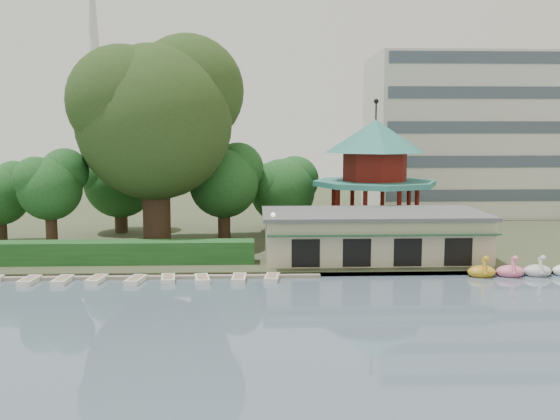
{
  "coord_description": "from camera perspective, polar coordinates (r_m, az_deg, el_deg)",
  "views": [
    {
      "loc": [
        0.1,
        -29.42,
        11.12
      ],
      "look_at": [
        2.0,
        18.0,
        5.0
      ],
      "focal_mm": 40.0,
      "sensor_mm": 36.0,
      "label": 1
    }
  ],
  "objects": [
    {
      "name": "ground_plane",
      "position": [
        31.45,
        -2.39,
        -13.37
      ],
      "size": [
        220.0,
        220.0,
        0.0
      ],
      "primitive_type": "plane",
      "color": "slate",
      "rests_on": "ground"
    },
    {
      "name": "shore",
      "position": [
        82.15,
        -2.34,
        -0.3
      ],
      "size": [
        220.0,
        70.0,
        0.4
      ],
      "primitive_type": "cube",
      "color": "#424930",
      "rests_on": "ground"
    },
    {
      "name": "embankment",
      "position": [
        47.99,
        -2.37,
        -5.87
      ],
      "size": [
        220.0,
        0.6,
        0.3
      ],
      "primitive_type": "cube",
      "color": "gray",
      "rests_on": "ground"
    },
    {
      "name": "dock",
      "position": [
        49.4,
        -16.5,
        -5.82
      ],
      "size": [
        34.0,
        1.6,
        0.24
      ],
      "primitive_type": "cube",
      "color": "gray",
      "rests_on": "ground"
    },
    {
      "name": "boathouse",
      "position": [
        53.06,
        8.5,
        -2.23
      ],
      "size": [
        18.6,
        9.39,
        3.9
      ],
      "color": "#C2B796",
      "rests_on": "shore"
    },
    {
      "name": "pavilion",
      "position": [
        62.66,
        8.68,
        3.94
      ],
      "size": [
        12.4,
        12.4,
        13.5
      ],
      "color": "#C2B796",
      "rests_on": "shore"
    },
    {
      "name": "office_building",
      "position": [
        84.92,
        20.37,
        5.96
      ],
      "size": [
        38.0,
        18.0,
        20.0
      ],
      "color": "silver",
      "rests_on": "shore"
    },
    {
      "name": "broadcast_tower",
      "position": [
        176.06,
        -16.65,
        14.51
      ],
      "size": [
        8.0,
        8.0,
        96.0
      ],
      "color": "silver",
      "rests_on": "ground"
    },
    {
      "name": "hedge",
      "position": [
        53.07,
        -18.82,
        -3.71
      ],
      "size": [
        30.0,
        2.0,
        1.8
      ],
      "primitive_type": "cube",
      "color": "#215622",
      "rests_on": "shore"
    },
    {
      "name": "lamp_post",
      "position": [
        49.06,
        -0.63,
        -1.78
      ],
      "size": [
        0.36,
        0.36,
        4.28
      ],
      "color": "black",
      "rests_on": "shore"
    },
    {
      "name": "big_tree",
      "position": [
        58.35,
        -11.21,
        8.81
      ],
      "size": [
        15.48,
        14.43,
        19.59
      ],
      "color": "#3A281C",
      "rests_on": "shore"
    },
    {
      "name": "small_trees",
      "position": [
        63.2,
        -13.04,
        2.4
      ],
      "size": [
        39.95,
        16.69,
        9.48
      ],
      "color": "#3A281C",
      "rests_on": "shore"
    },
    {
      "name": "moored_rowboats",
      "position": [
        48.27,
        -17.8,
        -6.11
      ],
      "size": [
        29.56,
        2.8,
        0.36
      ],
      "color": "white",
      "rests_on": "ground"
    }
  ]
}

